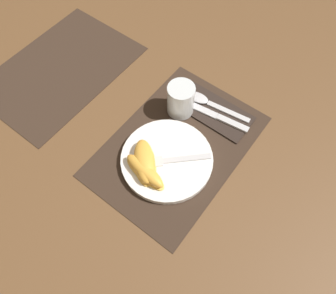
{
  "coord_description": "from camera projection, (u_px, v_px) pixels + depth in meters",
  "views": [
    {
      "loc": [
        -0.34,
        -0.23,
        0.74
      ],
      "look_at": [
        -0.03,
        0.01,
        0.02
      ],
      "focal_mm": 35.0,
      "sensor_mm": 36.0,
      "label": 1
    }
  ],
  "objects": [
    {
      "name": "fork",
      "position": [
        166.0,
        161.0,
        0.8
      ],
      "size": [
        0.15,
        0.15,
        0.0
      ],
      "color": "silver",
      "rests_on": "plate"
    },
    {
      "name": "ground_plane",
      "position": [
        177.0,
        146.0,
        0.85
      ],
      "size": [
        3.0,
        3.0,
        0.0
      ],
      "primitive_type": "plane",
      "color": "brown"
    },
    {
      "name": "citrus_wedge_1",
      "position": [
        145.0,
        171.0,
        0.78
      ],
      "size": [
        0.05,
        0.13,
        0.03
      ],
      "color": "#F7C656",
      "rests_on": "plate"
    },
    {
      "name": "placemat_far",
      "position": [
        60.0,
        70.0,
        0.97
      ],
      "size": [
        0.45,
        0.31,
        0.0
      ],
      "color": "#38281E",
      "rests_on": "ground_plane"
    },
    {
      "name": "placemat",
      "position": [
        177.0,
        146.0,
        0.85
      ],
      "size": [
        0.45,
        0.31,
        0.0
      ],
      "color": "#38281E",
      "rests_on": "ground_plane"
    },
    {
      "name": "napkin",
      "position": [
        214.0,
        111.0,
        0.9
      ],
      "size": [
        0.1,
        0.21,
        0.0
      ],
      "color": "#2D231E",
      "rests_on": "placemat"
    },
    {
      "name": "citrus_wedge_0",
      "position": [
        145.0,
        161.0,
        0.79
      ],
      "size": [
        0.12,
        0.13,
        0.03
      ],
      "color": "#F7C656",
      "rests_on": "plate"
    },
    {
      "name": "spoon",
      "position": [
        206.0,
        101.0,
        0.91
      ],
      "size": [
        0.05,
        0.19,
        0.01
      ],
      "color": "silver",
      "rests_on": "napkin"
    },
    {
      "name": "juice_glass",
      "position": [
        181.0,
        101.0,
        0.87
      ],
      "size": [
        0.07,
        0.07,
        0.09
      ],
      "color": "silver",
      "rests_on": "placemat"
    },
    {
      "name": "plate",
      "position": [
        167.0,
        160.0,
        0.82
      ],
      "size": [
        0.23,
        0.23,
        0.02
      ],
      "color": "white",
      "rests_on": "placemat"
    },
    {
      "name": "knife",
      "position": [
        212.0,
        114.0,
        0.89
      ],
      "size": [
        0.05,
        0.22,
        0.01
      ],
      "color": "silver",
      "rests_on": "napkin"
    }
  ]
}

